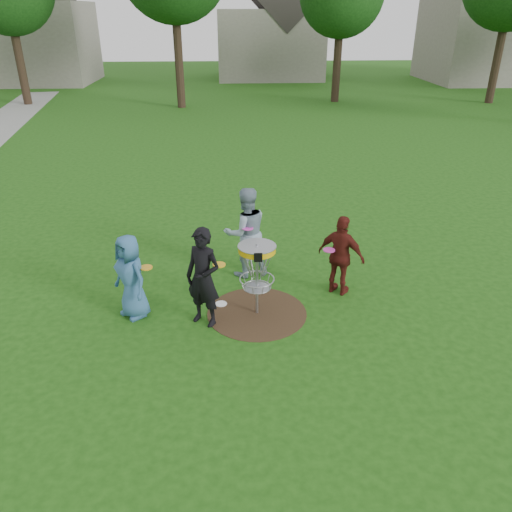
{
  "coord_description": "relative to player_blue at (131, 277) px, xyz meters",
  "views": [
    {
      "loc": [
        -0.45,
        -7.62,
        4.91
      ],
      "look_at": [
        0.0,
        0.3,
        1.0
      ],
      "focal_mm": 35.0,
      "sensor_mm": 36.0,
      "label": 1
    }
  ],
  "objects": [
    {
      "name": "held_discs",
      "position": [
        1.86,
        0.34,
        0.26
      ],
      "size": [
        3.48,
        1.62,
        0.22
      ],
      "color": "orange",
      "rests_on": "ground"
    },
    {
      "name": "player_grey",
      "position": [
        2.05,
        1.43,
        0.16
      ],
      "size": [
        1.06,
        0.92,
        1.86
      ],
      "primitive_type": "imported",
      "rotation": [
        0.0,
        0.0,
        3.41
      ],
      "color": "#7C90A0",
      "rests_on": "ground"
    },
    {
      "name": "ground",
      "position": [
        2.19,
        -0.08,
        -0.77
      ],
      "size": [
        100.0,
        100.0,
        0.0
      ],
      "primitive_type": "plane",
      "color": "#19470F",
      "rests_on": "ground"
    },
    {
      "name": "dirt_patch",
      "position": [
        2.19,
        -0.08,
        -0.77
      ],
      "size": [
        1.8,
        1.8,
        0.01
      ],
      "primitive_type": "cylinder",
      "color": "#47331E",
      "rests_on": "ground"
    },
    {
      "name": "player_black",
      "position": [
        1.27,
        -0.32,
        0.11
      ],
      "size": [
        0.77,
        0.7,
        1.77
      ],
      "primitive_type": "imported",
      "rotation": [
        0.0,
        0.0,
        -0.55
      ],
      "color": "black",
      "rests_on": "ground"
    },
    {
      "name": "disc_on_grass",
      "position": [
        1.53,
        0.25,
        -0.76
      ],
      "size": [
        0.22,
        0.22,
        0.02
      ],
      "primitive_type": "cylinder",
      "color": "white",
      "rests_on": "ground"
    },
    {
      "name": "player_maroon",
      "position": [
        3.8,
        0.57,
        0.02
      ],
      "size": [
        0.97,
        0.86,
        1.57
      ],
      "primitive_type": "imported",
      "rotation": [
        0.0,
        0.0,
        2.5
      ],
      "color": "#521812",
      "rests_on": "ground"
    },
    {
      "name": "house_row",
      "position": [
        6.96,
        32.99,
        3.37
      ],
      "size": [
        44.5,
        10.65,
        11.62
      ],
      "color": "gray",
      "rests_on": "ground"
    },
    {
      "name": "player_blue",
      "position": [
        0.0,
        0.0,
        0.0
      ],
      "size": [
        0.88,
        0.88,
        1.54
      ],
      "primitive_type": "imported",
      "rotation": [
        0.0,
        0.0,
        -0.8
      ],
      "color": "#315D87",
      "rests_on": "ground"
    },
    {
      "name": "disc_golf_basket",
      "position": [
        2.19,
        -0.08,
        0.25
      ],
      "size": [
        0.66,
        0.67,
        1.38
      ],
      "color": "#9EA0A5",
      "rests_on": "ground"
    }
  ]
}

